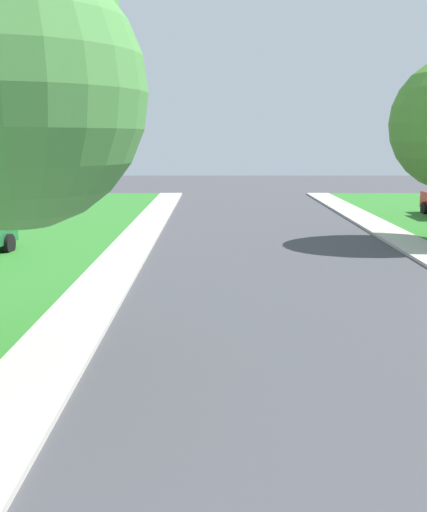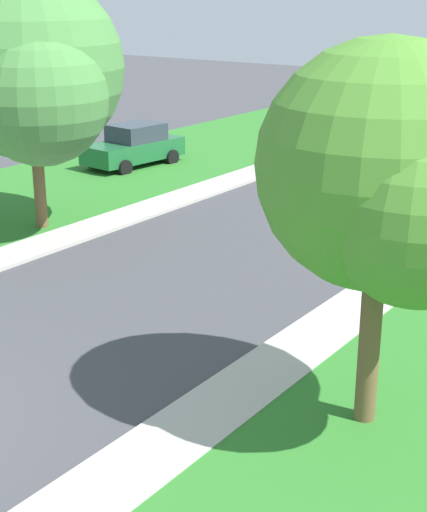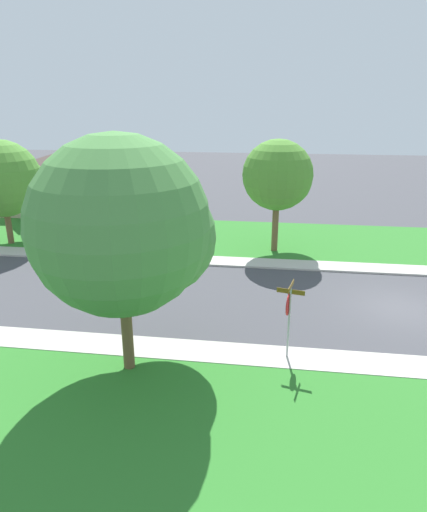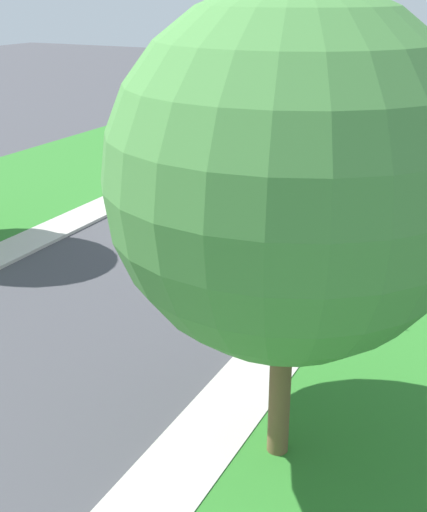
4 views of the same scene
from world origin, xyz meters
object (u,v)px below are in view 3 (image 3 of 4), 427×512
tree_corner_large (280,177)px  tree_across_right (130,229)px  stop_sign_far_corner (289,309)px  car_blue_driveway_right (110,224)px  house_right_setback (65,179)px  tree_sidewalk_far (7,180)px

tree_corner_large → tree_across_right: 13.64m
stop_sign_far_corner → tree_corner_large: bearing=1.8°
car_blue_driveway_right → tree_corner_large: size_ratio=0.69×
car_blue_driveway_right → house_right_setback: house_right_setback is taller
tree_sidewalk_far → house_right_setback: (9.88, 1.20, -1.51)m
stop_sign_far_corner → tree_corner_large: 12.10m
tree_across_right → stop_sign_far_corner: bearing=-78.3°
car_blue_driveway_right → stop_sign_far_corner: bearing=-140.0°
car_blue_driveway_right → tree_sidewalk_far: (-2.08, 5.35, 3.02)m
tree_across_right → car_blue_driveway_right: bearing=23.5°
tree_across_right → house_right_setback: 25.52m
tree_across_right → house_right_setback: (22.00, 12.72, -2.32)m
tree_sidewalk_far → tree_corner_large: (0.74, -16.05, 0.44)m
stop_sign_far_corner → tree_across_right: (-1.01, 4.90, 2.81)m
stop_sign_far_corner → tree_sidewalk_far: (11.11, 16.43, 2.01)m
tree_corner_large → house_right_setback: (9.14, 17.25, -1.95)m
car_blue_driveway_right → tree_across_right: (-14.20, -6.17, 3.82)m
stop_sign_far_corner → tree_across_right: bearing=101.7°
stop_sign_far_corner → tree_sidewalk_far: 19.93m
tree_sidewalk_far → tree_across_right: size_ratio=0.83×
tree_sidewalk_far → house_right_setback: tree_sidewalk_far is taller
car_blue_driveway_right → tree_sidewalk_far: 6.49m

